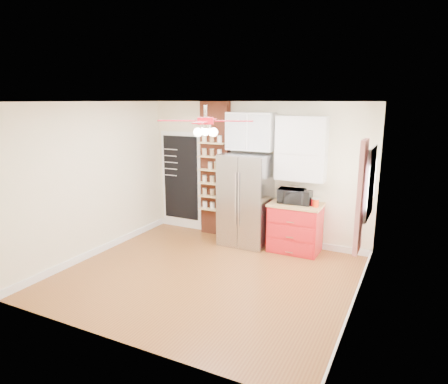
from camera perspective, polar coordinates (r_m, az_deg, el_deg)
The scene contains 21 objects.
floor at distance 6.47m, azimuth -2.44°, elevation -11.90°, with size 4.50×4.50×0.00m, color brown.
ceiling at distance 5.87m, azimuth -2.69°, elevation 12.77°, with size 4.50×4.50×0.00m, color white.
wall_back at distance 7.80m, azimuth 4.58°, elevation 2.83°, with size 4.50×0.02×2.70m, color #F1E4C2.
wall_front at distance 4.45m, azimuth -15.19°, elevation -5.45°, with size 4.50×0.02×2.70m, color #F1E4C2.
wall_left at distance 7.36m, azimuth -18.08°, elevation 1.61°, with size 0.02×4.00×2.70m, color #F1E4C2.
wall_right at distance 5.34m, azimuth 19.10°, elevation -2.63°, with size 0.02×4.00×2.70m, color #F1E4C2.
chalkboard at distance 8.58m, azimuth -6.13°, elevation 2.04°, with size 0.95×0.05×1.95m.
brick_pillar at distance 8.08m, azimuth -1.24°, elevation 3.22°, with size 0.60×0.16×2.70m, color brown.
fridge at distance 7.58m, azimuth 3.12°, elevation -1.11°, with size 0.90×0.70×1.75m, color #A2A2A6.
upper_glass_cabinet at distance 7.55m, azimuth 3.83°, elevation 8.64°, with size 0.90×0.35×0.70m, color white.
red_cabinet at distance 7.43m, azimuth 10.14°, elevation -4.99°, with size 0.94×0.64×0.90m.
upper_shelf_unit at distance 7.29m, azimuth 10.97°, elevation 6.10°, with size 0.90×0.30×1.15m, color white.
window at distance 6.17m, azimuth 20.18°, elevation 1.24°, with size 0.04×0.75×1.05m, color white.
curtain at distance 5.66m, azimuth 18.95°, elevation -0.71°, with size 0.06×0.40×1.55m, color #B21720.
ceiling_fan at distance 5.87m, azimuth -2.67°, elevation 10.08°, with size 1.40×1.40×0.44m.
toaster_oven at distance 7.31m, azimuth 9.61°, elevation -0.56°, with size 0.48×0.32×0.26m, color black.
coffee_maker at distance 7.20m, azimuth 11.79°, elevation -0.87°, with size 0.14×0.20×0.26m, color black.
canister_left at distance 7.13m, azimuth 12.98°, elevation -1.58°, with size 0.10×0.10×0.14m, color red.
canister_right at distance 7.19m, azimuth 12.68°, elevation -1.47°, with size 0.09×0.09×0.13m, color red.
pantry_jar_oats at distance 7.97m, azimuth -1.99°, elevation 3.75°, with size 0.09×0.09×0.14m, color beige.
pantry_jar_beans at distance 7.92m, azimuth -1.09°, elevation 3.72°, with size 0.09×0.09×0.14m, color olive.
Camera 1 is at (2.85, -5.13, 2.73)m, focal length 32.00 mm.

